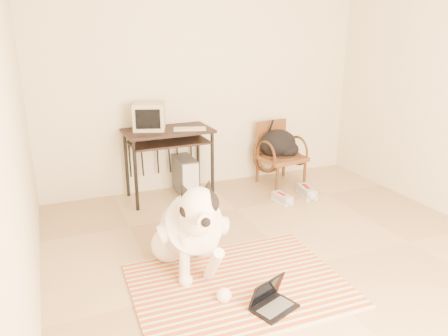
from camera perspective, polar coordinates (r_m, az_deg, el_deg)
floor at (r=3.77m, az=9.96°, el=-12.69°), size 4.50×4.50×0.00m
wall_back at (r=5.30m, az=-2.44°, el=11.97°), size 4.50×0.00×4.50m
wall_left at (r=2.77m, az=-26.11°, el=4.60°), size 0.00×4.50×4.50m
rug at (r=3.48m, az=1.91°, el=-14.98°), size 1.62×1.25×0.02m
dog at (r=3.55m, az=-4.45°, el=-8.04°), size 0.59×1.23×0.89m
laptop at (r=3.22m, az=6.20°, el=-16.83°), size 0.37×0.32×0.22m
computer_desk at (r=4.95m, az=-7.26°, el=3.71°), size 0.99×0.57×0.81m
crt_monitor at (r=4.93m, az=-9.74°, el=6.67°), size 0.42×0.41×0.30m
desk_keyboard at (r=4.88m, az=-4.50°, el=5.11°), size 0.38×0.22×0.02m
pc_tower at (r=5.19m, az=-5.08°, el=-1.02°), size 0.21×0.48×0.44m
rattan_chair at (r=5.52m, az=7.20°, el=1.93°), size 0.57×0.56×0.78m
backpack at (r=5.45m, az=7.26°, el=3.07°), size 0.47×0.39×0.34m
sneaker_left at (r=5.01m, az=7.59°, el=-3.97°), size 0.15×0.29×0.10m
sneaker_right at (r=5.23m, az=10.73°, el=-3.09°), size 0.18×0.35×0.12m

